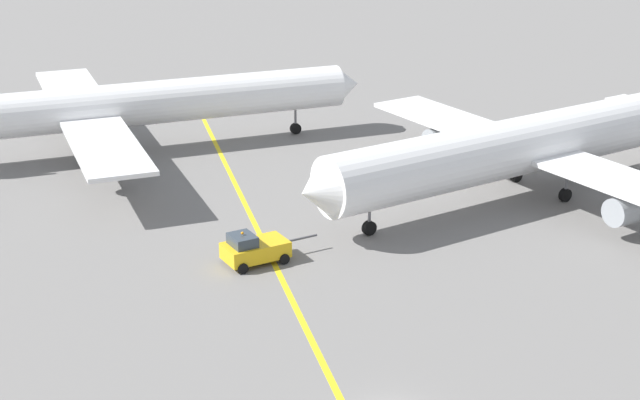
{
  "coord_description": "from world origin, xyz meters",
  "views": [
    {
      "loc": [
        -19.12,
        -47.36,
        33.25
      ],
      "look_at": [
        3.86,
        27.33,
        4.0
      ],
      "focal_mm": 54.6,
      "sensor_mm": 36.0,
      "label": 1
    }
  ],
  "objects": [
    {
      "name": "pushback_tug",
      "position": [
        -2.62,
        24.92,
        1.27
      ],
      "size": [
        8.63,
        4.22,
        3.0
      ],
      "color": "gold",
      "rests_on": "ground"
    },
    {
      "name": "airliner_at_gate_left",
      "position": [
        -11.22,
        58.45,
        5.34
      ],
      "size": [
        59.33,
        44.93,
        15.92
      ],
      "color": "white",
      "rests_on": "ground"
    },
    {
      "name": "airliner_being_pushed",
      "position": [
        26.09,
        32.74,
        5.17
      ],
      "size": [
        49.15,
        45.31,
        16.57
      ],
      "color": "white",
      "rests_on": "ground"
    },
    {
      "name": "taxiway_stripe",
      "position": [
        -1.9,
        10.0,
        0.0
      ],
      "size": [
        7.44,
        119.83,
        0.01
      ],
      "primitive_type": "cube",
      "rotation": [
        0.0,
        0.0,
        -0.06
      ],
      "color": "yellow",
      "rests_on": "ground"
    }
  ]
}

